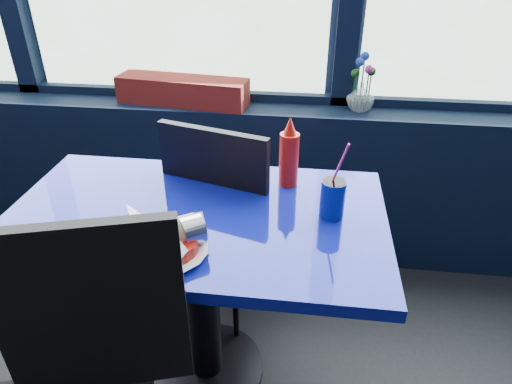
# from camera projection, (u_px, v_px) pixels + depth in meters

# --- Properties ---
(window_sill) EXTENTS (5.00, 0.26, 0.80)m
(window_sill) POSITION_uv_depth(u_px,v_px,m) (184.00, 175.00, 2.39)
(window_sill) COLOR black
(window_sill) RESTS_ON ground
(near_table) EXTENTS (1.20, 0.70, 0.75)m
(near_table) POSITION_uv_depth(u_px,v_px,m) (199.00, 259.00, 1.53)
(near_table) COLOR black
(near_table) RESTS_ON ground
(chair_near_back) EXTENTS (0.53, 0.53, 0.95)m
(chair_near_back) POSITION_uv_depth(u_px,v_px,m) (214.00, 212.00, 1.82)
(chair_near_back) COLOR black
(chair_near_back) RESTS_ON ground
(planter_box) EXTENTS (0.63, 0.23, 0.12)m
(planter_box) POSITION_uv_depth(u_px,v_px,m) (183.00, 91.00, 2.14)
(planter_box) COLOR maroon
(planter_box) RESTS_ON window_sill
(flower_vase) EXTENTS (0.13, 0.14, 0.26)m
(flower_vase) POSITION_uv_depth(u_px,v_px,m) (361.00, 94.00, 2.05)
(flower_vase) COLOR silver
(flower_vase) RESTS_ON window_sill
(food_basket) EXTENTS (0.30, 0.30, 0.10)m
(food_basket) POSITION_uv_depth(u_px,v_px,m) (154.00, 242.00, 1.25)
(food_basket) COLOR red
(food_basket) RESTS_ON near_table
(ketchup_bottle) EXTENTS (0.07, 0.07, 0.25)m
(ketchup_bottle) POSITION_uv_depth(u_px,v_px,m) (289.00, 155.00, 1.55)
(ketchup_bottle) COLOR red
(ketchup_bottle) RESTS_ON near_table
(soda_cup) EXTENTS (0.08, 0.08, 0.26)m
(soda_cup) POSITION_uv_depth(u_px,v_px,m) (333.00, 198.00, 1.39)
(soda_cup) COLOR navy
(soda_cup) RESTS_ON near_table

